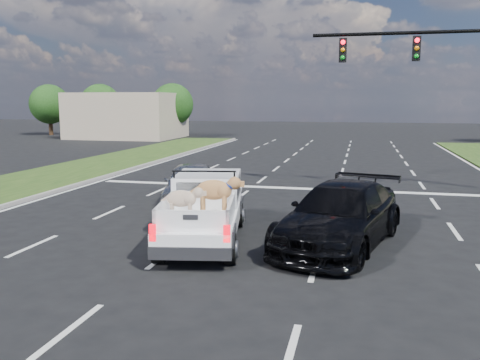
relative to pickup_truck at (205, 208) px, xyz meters
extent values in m
plane|color=black|center=(1.23, -1.52, -0.86)|extent=(160.00, 160.00, 0.00)
cube|color=silver|center=(-4.02, 4.48, -0.86)|extent=(0.12, 60.00, 0.01)
cube|color=silver|center=(-0.52, 4.48, -0.86)|extent=(0.12, 60.00, 0.01)
cube|color=silver|center=(2.98, 4.48, -0.86)|extent=(0.12, 60.00, 0.01)
cube|color=silver|center=(6.48, 4.48, -0.86)|extent=(0.12, 60.00, 0.01)
cube|color=silver|center=(-7.57, 4.48, -0.86)|extent=(0.15, 60.00, 0.01)
cube|color=silver|center=(1.23, 8.48, -0.86)|extent=(17.00, 0.45, 0.01)
cube|color=gray|center=(-7.82, 4.48, -0.79)|extent=(0.15, 60.00, 0.14)
cylinder|color=black|center=(6.33, 8.98, 5.34)|extent=(9.00, 0.14, 0.14)
cube|color=black|center=(5.83, 8.98, 4.74)|extent=(0.30, 0.18, 0.95)
sphere|color=#FF071B|center=(5.83, 8.87, 5.04)|extent=(0.18, 0.18, 0.18)
cube|color=black|center=(3.03, 8.98, 4.74)|extent=(0.30, 0.18, 0.95)
sphere|color=#FF071B|center=(3.03, 8.87, 5.04)|extent=(0.18, 0.18, 0.18)
cube|color=tan|center=(-18.77, 34.48, 1.34)|extent=(10.00, 8.00, 4.40)
cylinder|color=#332114|center=(-28.77, 36.48, 0.22)|extent=(0.44, 0.44, 2.16)
sphere|color=#183A0F|center=(-28.77, 36.48, 2.44)|extent=(4.20, 4.20, 4.20)
cylinder|color=#332114|center=(-22.77, 36.48, 0.22)|extent=(0.44, 0.44, 2.16)
sphere|color=#183A0F|center=(-22.77, 36.48, 2.44)|extent=(4.20, 4.20, 4.20)
cylinder|color=#332114|center=(-14.77, 36.48, 0.22)|extent=(0.44, 0.44, 2.16)
sphere|color=#183A0F|center=(-14.77, 36.48, 2.44)|extent=(4.20, 4.20, 4.20)
cylinder|color=black|center=(-0.43, -2.04, -0.52)|extent=(0.38, 0.73, 0.69)
cylinder|color=black|center=(1.13, -1.75, -0.52)|extent=(0.38, 0.73, 0.69)
cylinder|color=black|center=(-1.05, 1.27, -0.52)|extent=(0.38, 0.73, 0.69)
cylinder|color=black|center=(0.51, 1.56, -0.52)|extent=(0.38, 0.73, 0.69)
cube|color=white|center=(0.03, -0.19, -0.26)|extent=(2.59, 5.07, 0.47)
cube|color=white|center=(-0.18, 0.93, 0.37)|extent=(2.03, 2.37, 0.78)
cube|color=black|center=(0.01, -0.09, 0.39)|extent=(1.39, 0.29, 0.57)
cylinder|color=black|center=(-0.01, 0.03, 0.94)|extent=(1.62, 0.35, 0.05)
cube|color=black|center=(0.23, -1.25, -0.05)|extent=(2.02, 2.58, 0.05)
cube|color=white|center=(-0.54, -1.39, 0.21)|extent=(0.50, 2.30, 0.47)
cube|color=white|center=(0.99, -1.10, 0.21)|extent=(0.50, 2.30, 0.47)
cube|color=white|center=(0.43, -2.35, 0.21)|extent=(1.61, 0.37, 0.47)
cube|color=red|center=(-0.29, -2.68, 0.00)|extent=(0.15, 0.08, 0.36)
cube|color=red|center=(1.23, -2.40, 0.00)|extent=(0.15, 0.08, 0.36)
cube|color=black|center=(0.46, -2.48, -0.43)|extent=(1.77, 0.59, 0.27)
imported|color=#ABADB2|center=(-1.91, 4.46, -0.14)|extent=(2.62, 4.51, 1.44)
imported|color=black|center=(3.43, 0.30, -0.09)|extent=(3.51, 5.73, 1.55)
camera|label=1|loc=(3.86, -12.24, 2.70)|focal=38.00mm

